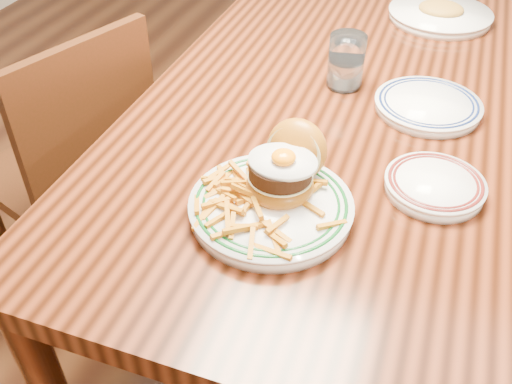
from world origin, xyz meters
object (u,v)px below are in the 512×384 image
(chair_left, at_px, (77,167))
(main_plate, at_px, (276,192))
(table, at_px, (329,125))
(side_plate, at_px, (435,185))

(chair_left, height_order, main_plate, main_plate)
(table, bearing_deg, chair_left, -167.22)
(main_plate, height_order, side_plate, main_plate)
(side_plate, bearing_deg, main_plate, -150.55)
(main_plate, distance_m, side_plate, 0.31)
(table, height_order, chair_left, chair_left)
(main_plate, bearing_deg, side_plate, 36.36)
(side_plate, bearing_deg, table, 133.38)
(main_plate, bearing_deg, table, 97.71)
(table, xyz_separation_m, side_plate, (0.27, -0.29, 0.10))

